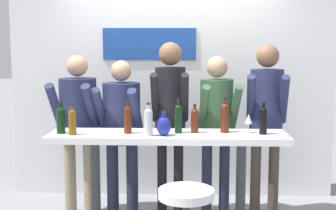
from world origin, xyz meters
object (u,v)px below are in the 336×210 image
object	(u,v)px
wine_bottle_5	(263,119)
wine_bottle_6	(72,121)
wine_bottle_0	(195,119)
wine_bottle_2	(178,117)
decorative_vase	(164,126)
person_center_left	(170,108)
person_center	(217,118)
wine_bottle_1	(148,121)
wine_glass_0	(249,119)
person_center_right	(266,110)
wine_bottle_4	(61,119)
tasting_table	(168,152)
person_left	(121,122)
wine_bottle_3	(128,118)
wine_bottle_7	(225,116)
person_far_left	(78,118)

from	to	relation	value
wine_bottle_5	wine_bottle_6	size ratio (longest dim) A/B	1.09
wine_bottle_0	wine_bottle_2	world-z (taller)	wine_bottle_2
wine_bottle_2	decorative_vase	distance (m)	0.19
wine_bottle_5	decorative_vase	distance (m)	0.90
person_center_left	decorative_vase	size ratio (longest dim) A/B	8.23
person_center	decorative_vase	distance (m)	0.85
wine_bottle_1	wine_glass_0	world-z (taller)	wine_bottle_1
person_center	person_center_right	world-z (taller)	person_center_right
person_center_right	wine_bottle_4	bearing A→B (deg)	-155.19
tasting_table	wine_bottle_2	xyz separation A→B (m)	(0.10, 0.02, 0.32)
person_left	person_center	xyz separation A→B (m)	(0.98, 0.04, 0.04)
wine_bottle_3	wine_bottle_1	bearing A→B (deg)	-29.42
person_center	wine_bottle_4	bearing A→B (deg)	-164.16
person_center	wine_bottle_1	xyz separation A→B (m)	(-0.65, -0.70, 0.08)
person_left	wine_bottle_7	bearing A→B (deg)	-17.60
wine_bottle_1	decorative_vase	xyz separation A→B (m)	(0.14, 0.02, -0.05)
wine_bottle_2	wine_glass_0	distance (m)	0.64
person_far_left	person_center_left	bearing A→B (deg)	5.80
person_left	wine_bottle_1	distance (m)	0.75
person_far_left	wine_bottle_1	bearing A→B (deg)	-34.57
person_center	wine_bottle_6	bearing A→B (deg)	-160.17
wine_bottle_2	decorative_vase	xyz separation A→B (m)	(-0.13, -0.13, -0.06)
person_center	wine_bottle_1	world-z (taller)	person_center
wine_bottle_6	person_center	bearing A→B (deg)	27.00
person_far_left	wine_bottle_2	size ratio (longest dim) A/B	5.24
person_left	person_center_left	world-z (taller)	person_center_left
tasting_table	person_left	bearing A→B (deg)	132.97
wine_bottle_3	wine_bottle_5	distance (m)	1.23
person_center	wine_glass_0	size ratio (longest dim) A/B	9.42
person_far_left	decorative_vase	xyz separation A→B (m)	(0.92, -0.64, 0.04)
wine_bottle_0	wine_bottle_3	xyz separation A→B (m)	(-0.61, -0.06, 0.02)
wine_bottle_4	wine_glass_0	size ratio (longest dim) A/B	1.62
tasting_table	decorative_vase	bearing A→B (deg)	-106.11
person_far_left	wine_bottle_1	xyz separation A→B (m)	(0.78, -0.66, 0.09)
wine_bottle_0	wine_bottle_6	bearing A→B (deg)	-172.57
tasting_table	person_center	size ratio (longest dim) A/B	1.30
person_center_left	wine_bottle_5	world-z (taller)	person_center_left
wine_bottle_2	wine_bottle_4	bearing A→B (deg)	-176.76
person_far_left	wine_bottle_0	world-z (taller)	person_far_left
wine_bottle_0	wine_glass_0	distance (m)	0.49
person_left	tasting_table	bearing A→B (deg)	-40.04
wine_bottle_1	wine_bottle_3	bearing A→B (deg)	150.58
wine_bottle_1	wine_bottle_5	xyz separation A→B (m)	(1.03, 0.11, 0.00)
wine_bottle_3	wine_glass_0	distance (m)	1.10
person_center	wine_bottle_7	size ratio (longest dim) A/B	5.13
wine_bottle_4	wine_bottle_1	bearing A→B (deg)	-6.09
wine_glass_0	wine_bottle_1	bearing A→B (deg)	-169.38
wine_bottle_1	wine_bottle_2	bearing A→B (deg)	29.14
person_center_left	person_center_right	world-z (taller)	person_center_left
person_center_left	wine_bottle_5	size ratio (longest dim) A/B	6.04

